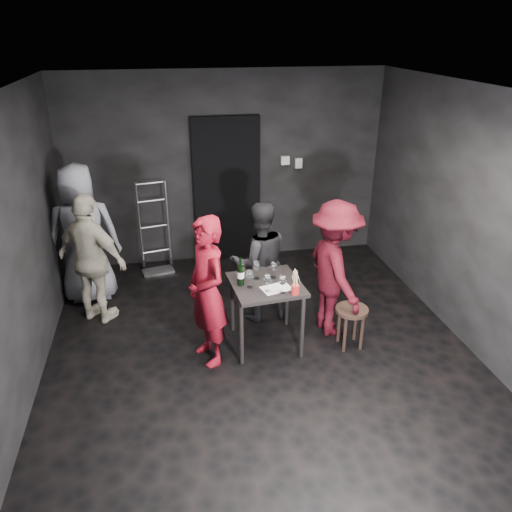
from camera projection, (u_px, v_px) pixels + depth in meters
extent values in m
cube|color=black|center=(260.00, 351.00, 5.41)|extent=(4.50, 5.00, 0.02)
cube|color=silver|center=(261.00, 91.00, 4.27)|extent=(4.50, 5.00, 0.02)
cube|color=black|center=(226.00, 169.00, 7.07)|extent=(4.50, 0.04, 2.70)
cube|color=black|center=(355.00, 416.00, 2.62)|extent=(4.50, 0.04, 2.70)
cube|color=black|center=(14.00, 254.00, 4.45)|extent=(0.04, 5.00, 2.70)
cube|color=black|center=(471.00, 220.00, 5.23)|extent=(0.04, 5.00, 2.70)
cube|color=black|center=(227.00, 191.00, 7.14)|extent=(0.95, 0.10, 2.10)
cube|color=#B7B7B2|center=(285.00, 160.00, 7.12)|extent=(0.12, 0.06, 0.12)
cube|color=#B7B7B2|center=(298.00, 163.00, 7.18)|extent=(0.10, 0.06, 0.14)
cylinder|color=#B2B2B7|center=(140.00, 227.00, 6.94)|extent=(0.03, 0.03, 1.30)
cylinder|color=#B2B2B7|center=(168.00, 225.00, 7.00)|extent=(0.03, 0.03, 1.30)
cube|color=#B2B2B7|center=(158.00, 271.00, 7.12)|extent=(0.43, 0.24, 0.03)
cylinder|color=black|center=(144.00, 263.00, 7.20)|extent=(0.04, 0.16, 0.16)
cylinder|color=black|center=(171.00, 261.00, 7.27)|extent=(0.04, 0.16, 0.16)
cube|color=black|center=(266.00, 285.00, 5.24)|extent=(0.72, 0.72, 0.04)
cylinder|color=black|center=(242.00, 335.00, 5.06)|extent=(0.04, 0.04, 0.71)
cylinder|color=black|center=(302.00, 328.00, 5.17)|extent=(0.04, 0.04, 0.71)
cylinder|color=black|center=(232.00, 303.00, 5.63)|extent=(0.04, 0.04, 0.71)
cylinder|color=black|center=(287.00, 298.00, 5.74)|extent=(0.04, 0.04, 0.71)
cylinder|color=#352318|center=(352.00, 310.00, 5.32)|extent=(0.35, 0.35, 0.04)
cylinder|color=#352318|center=(355.00, 324.00, 5.52)|extent=(0.04, 0.04, 0.41)
cylinder|color=#352318|center=(339.00, 326.00, 5.49)|extent=(0.04, 0.04, 0.41)
cylinder|color=#352318|center=(345.00, 335.00, 5.32)|extent=(0.04, 0.04, 0.41)
cylinder|color=#352318|center=(362.00, 333.00, 5.35)|extent=(0.04, 0.04, 0.41)
imported|color=maroon|center=(207.00, 288.00, 4.95)|extent=(0.59, 0.71, 1.68)
imported|color=black|center=(260.00, 264.00, 5.78)|extent=(0.70, 0.41, 1.39)
imported|color=#440A14|center=(335.00, 267.00, 5.45)|extent=(0.59, 1.09, 1.62)
imported|color=beige|center=(92.00, 257.00, 5.67)|extent=(1.04, 0.91, 1.62)
imported|color=gray|center=(81.00, 223.00, 6.04)|extent=(1.04, 0.61, 2.06)
cube|color=white|center=(276.00, 288.00, 5.13)|extent=(0.34, 0.27, 0.00)
cylinder|color=black|center=(241.00, 275.00, 5.16)|extent=(0.07, 0.07, 0.22)
cylinder|color=black|center=(241.00, 262.00, 5.09)|extent=(0.03, 0.03, 0.09)
cylinder|color=white|center=(241.00, 275.00, 5.15)|extent=(0.07, 0.07, 0.07)
cylinder|color=#B22222|center=(295.00, 289.00, 5.01)|extent=(0.09, 0.09, 0.10)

